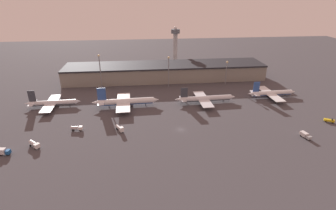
{
  "coord_description": "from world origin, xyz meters",
  "views": [
    {
      "loc": [
        -21.24,
        -130.32,
        73.99
      ],
      "look_at": [
        -5.06,
        22.14,
        6.0
      ],
      "focal_mm": 28.0,
      "sensor_mm": 36.0,
      "label": 1
    }
  ],
  "objects_px": {
    "airplane_1": "(125,102)",
    "service_vehicle_5": "(77,128)",
    "service_vehicle_2": "(4,151)",
    "service_vehicle_1": "(305,135)",
    "airplane_3": "(271,93)",
    "service_vehicle_4": "(329,120)",
    "control_tower": "(175,42)",
    "service_vehicle_3": "(34,144)",
    "airplane_0": "(52,103)",
    "service_vehicle_0": "(120,128)",
    "airplane_2": "(205,99)"
  },
  "relations": [
    {
      "from": "airplane_1",
      "to": "airplane_0",
      "type": "bearing_deg",
      "value": 172.59
    },
    {
      "from": "airplane_1",
      "to": "airplane_3",
      "type": "xyz_separation_m",
      "value": [
        107.54,
        6.45,
        -0.62
      ]
    },
    {
      "from": "airplane_1",
      "to": "airplane_2",
      "type": "relative_size",
      "value": 1.03
    },
    {
      "from": "service_vehicle_2",
      "to": "control_tower",
      "type": "height_order",
      "value": "control_tower"
    },
    {
      "from": "airplane_3",
      "to": "service_vehicle_5",
      "type": "relative_size",
      "value": 5.67
    },
    {
      "from": "service_vehicle_1",
      "to": "service_vehicle_4",
      "type": "bearing_deg",
      "value": 108.14
    },
    {
      "from": "service_vehicle_0",
      "to": "service_vehicle_2",
      "type": "relative_size",
      "value": 1.23
    },
    {
      "from": "service_vehicle_2",
      "to": "service_vehicle_4",
      "type": "distance_m",
      "value": 180.94
    },
    {
      "from": "airplane_3",
      "to": "service_vehicle_2",
      "type": "relative_size",
      "value": 6.47
    },
    {
      "from": "service_vehicle_4",
      "to": "control_tower",
      "type": "bearing_deg",
      "value": 149.55
    },
    {
      "from": "airplane_2",
      "to": "control_tower",
      "type": "height_order",
      "value": "control_tower"
    },
    {
      "from": "service_vehicle_1",
      "to": "service_vehicle_3",
      "type": "distance_m",
      "value": 143.03
    },
    {
      "from": "control_tower",
      "to": "service_vehicle_4",
      "type": "bearing_deg",
      "value": -62.58
    },
    {
      "from": "service_vehicle_4",
      "to": "control_tower",
      "type": "height_order",
      "value": "control_tower"
    },
    {
      "from": "service_vehicle_5",
      "to": "control_tower",
      "type": "distance_m",
      "value": 159.58
    },
    {
      "from": "airplane_3",
      "to": "service_vehicle_0",
      "type": "xyz_separation_m",
      "value": [
        -109.39,
        -40.33,
        -1.29
      ]
    },
    {
      "from": "airplane_3",
      "to": "service_vehicle_3",
      "type": "xyz_separation_m",
      "value": [
        -151.71,
        -52.69,
        -1.25
      ]
    },
    {
      "from": "airplane_1",
      "to": "service_vehicle_5",
      "type": "height_order",
      "value": "airplane_1"
    },
    {
      "from": "service_vehicle_3",
      "to": "control_tower",
      "type": "bearing_deg",
      "value": 101.41
    },
    {
      "from": "service_vehicle_2",
      "to": "control_tower",
      "type": "bearing_deg",
      "value": 64.77
    },
    {
      "from": "service_vehicle_1",
      "to": "service_vehicle_5",
      "type": "xyz_separation_m",
      "value": [
        -125.05,
        21.15,
        0.04
      ]
    },
    {
      "from": "service_vehicle_3",
      "to": "service_vehicle_2",
      "type": "bearing_deg",
      "value": -114.16
    },
    {
      "from": "service_vehicle_0",
      "to": "service_vehicle_3",
      "type": "xyz_separation_m",
      "value": [
        -42.32,
        -12.36,
        0.04
      ]
    },
    {
      "from": "service_vehicle_4",
      "to": "airplane_2",
      "type": "bearing_deg",
      "value": -176.58
    },
    {
      "from": "service_vehicle_5",
      "to": "service_vehicle_3",
      "type": "bearing_deg",
      "value": -131.72
    },
    {
      "from": "airplane_3",
      "to": "control_tower",
      "type": "height_order",
      "value": "control_tower"
    },
    {
      "from": "control_tower",
      "to": "service_vehicle_3",
      "type": "bearing_deg",
      "value": -120.93
    },
    {
      "from": "service_vehicle_0",
      "to": "service_vehicle_1",
      "type": "distance_m",
      "value": 102.2
    },
    {
      "from": "service_vehicle_1",
      "to": "service_vehicle_3",
      "type": "xyz_separation_m",
      "value": [
        -142.91,
        5.7,
        0.2
      ]
    },
    {
      "from": "service_vehicle_1",
      "to": "service_vehicle_4",
      "type": "relative_size",
      "value": 1.16
    },
    {
      "from": "airplane_1",
      "to": "service_vehicle_5",
      "type": "relative_size",
      "value": 6.9
    },
    {
      "from": "service_vehicle_5",
      "to": "airplane_3",
      "type": "bearing_deg",
      "value": 22.97
    },
    {
      "from": "service_vehicle_3",
      "to": "service_vehicle_4",
      "type": "relative_size",
      "value": 1.18
    },
    {
      "from": "airplane_1",
      "to": "service_vehicle_2",
      "type": "distance_m",
      "value": 76.55
    },
    {
      "from": "airplane_3",
      "to": "service_vehicle_4",
      "type": "relative_size",
      "value": 6.4
    },
    {
      "from": "service_vehicle_2",
      "to": "service_vehicle_0",
      "type": "bearing_deg",
      "value": 26.02
    },
    {
      "from": "airplane_2",
      "to": "service_vehicle_0",
      "type": "distance_m",
      "value": 67.24
    },
    {
      "from": "airplane_3",
      "to": "service_vehicle_1",
      "type": "bearing_deg",
      "value": -100.48
    },
    {
      "from": "service_vehicle_4",
      "to": "service_vehicle_1",
      "type": "bearing_deg",
      "value": -116.13
    },
    {
      "from": "airplane_0",
      "to": "service_vehicle_0",
      "type": "height_order",
      "value": "airplane_0"
    },
    {
      "from": "airplane_2",
      "to": "service_vehicle_0",
      "type": "relative_size",
      "value": 6.2
    },
    {
      "from": "service_vehicle_4",
      "to": "service_vehicle_5",
      "type": "height_order",
      "value": "service_vehicle_5"
    },
    {
      "from": "service_vehicle_0",
      "to": "service_vehicle_5",
      "type": "height_order",
      "value": "service_vehicle_0"
    },
    {
      "from": "airplane_1",
      "to": "service_vehicle_3",
      "type": "relative_size",
      "value": 6.57
    },
    {
      "from": "service_vehicle_2",
      "to": "service_vehicle_1",
      "type": "bearing_deg",
      "value": 7.93
    },
    {
      "from": "service_vehicle_4",
      "to": "control_tower",
      "type": "distance_m",
      "value": 164.73
    },
    {
      "from": "airplane_0",
      "to": "service_vehicle_4",
      "type": "bearing_deg",
      "value": -15.28
    },
    {
      "from": "airplane_0",
      "to": "service_vehicle_2",
      "type": "height_order",
      "value": "airplane_0"
    },
    {
      "from": "control_tower",
      "to": "airplane_1",
      "type": "bearing_deg",
      "value": -114.12
    },
    {
      "from": "service_vehicle_0",
      "to": "airplane_3",
      "type": "bearing_deg",
      "value": 81.14
    }
  ]
}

